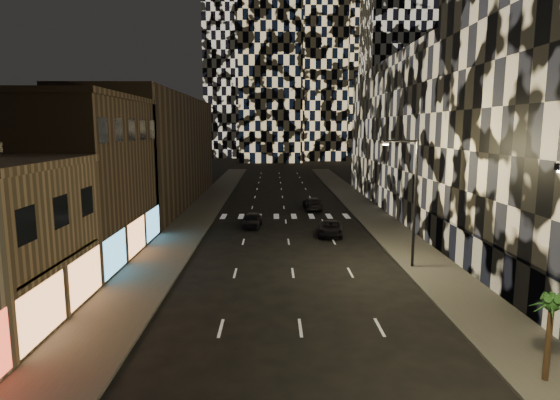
{
  "coord_description": "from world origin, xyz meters",
  "views": [
    {
      "loc": [
        -1.35,
        -2.22,
        9.95
      ],
      "look_at": [
        -0.97,
        23.32,
        6.0
      ],
      "focal_mm": 30.0,
      "sensor_mm": 36.0,
      "label": 1
    }
  ],
  "objects_px": {
    "streetlight_far": "(412,194)",
    "car_dark_midlane": "(252,220)",
    "car_dark_rightlane": "(331,229)",
    "palm_tree": "(551,309)",
    "car_dark_oncoming": "(313,203)"
  },
  "relations": [
    {
      "from": "streetlight_far",
      "to": "car_dark_midlane",
      "type": "height_order",
      "value": "streetlight_far"
    },
    {
      "from": "car_dark_rightlane",
      "to": "palm_tree",
      "type": "height_order",
      "value": "palm_tree"
    },
    {
      "from": "streetlight_far",
      "to": "car_dark_oncoming",
      "type": "xyz_separation_m",
      "value": [
        -4.85,
        24.48,
        -4.62
      ]
    },
    {
      "from": "streetlight_far",
      "to": "palm_tree",
      "type": "bearing_deg",
      "value": -86.34
    },
    {
      "from": "streetlight_far",
      "to": "car_dark_rightlane",
      "type": "relative_size",
      "value": 1.87
    },
    {
      "from": "car_dark_oncoming",
      "to": "car_dark_rightlane",
      "type": "height_order",
      "value": "car_dark_oncoming"
    },
    {
      "from": "car_dark_oncoming",
      "to": "palm_tree",
      "type": "bearing_deg",
      "value": 95.27
    },
    {
      "from": "car_dark_midlane",
      "to": "car_dark_oncoming",
      "type": "bearing_deg",
      "value": 60.92
    },
    {
      "from": "car_dark_midlane",
      "to": "car_dark_rightlane",
      "type": "distance_m",
      "value": 8.46
    },
    {
      "from": "car_dark_midlane",
      "to": "car_dark_rightlane",
      "type": "bearing_deg",
      "value": -22.29
    },
    {
      "from": "streetlight_far",
      "to": "palm_tree",
      "type": "relative_size",
      "value": 2.56
    },
    {
      "from": "car_dark_midlane",
      "to": "car_dark_rightlane",
      "type": "height_order",
      "value": "car_dark_midlane"
    },
    {
      "from": "streetlight_far",
      "to": "car_dark_rightlane",
      "type": "xyz_separation_m",
      "value": [
        -4.35,
        10.31,
        -4.69
      ]
    },
    {
      "from": "car_dark_oncoming",
      "to": "car_dark_rightlane",
      "type": "bearing_deg",
      "value": 88.95
    },
    {
      "from": "car_dark_oncoming",
      "to": "streetlight_far",
      "type": "bearing_deg",
      "value": 98.15
    }
  ]
}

